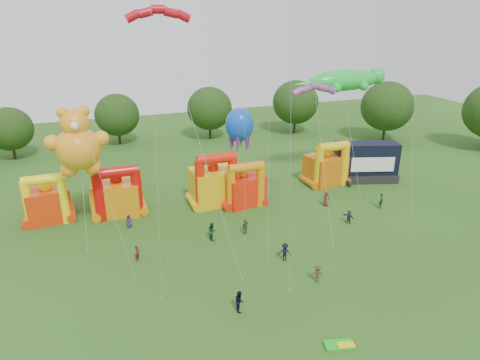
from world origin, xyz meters
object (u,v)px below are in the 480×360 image
object	(u,v)px
bouncy_castle_2	(214,184)
octopus_kite	(238,155)
stage_trailer	(366,162)
spectator_0	(129,221)
gecko_kite	(347,103)
bouncy_castle_0	(47,202)
teddy_bear_kite	(79,153)
spectator_4	(245,226)

from	to	relation	value
bouncy_castle_2	octopus_kite	size ratio (longest dim) A/B	0.63
stage_trailer	spectator_0	xyz separation A→B (m)	(-32.83, -3.35, -1.86)
gecko_kite	octopus_kite	xyz separation A→B (m)	(-14.47, 1.69, -5.98)
bouncy_castle_0	octopus_kite	world-z (taller)	octopus_kite
bouncy_castle_2	stage_trailer	xyz separation A→B (m)	(22.21, 0.46, 0.04)
stage_trailer	teddy_bear_kite	xyz separation A→B (m)	(-36.97, -3.01, 6.31)
bouncy_castle_2	octopus_kite	bearing A→B (deg)	32.57
stage_trailer	teddy_bear_kite	size ratio (longest dim) A/B	0.67
gecko_kite	spectator_4	size ratio (longest dim) A/B	9.03
stage_trailer	spectator_4	bearing A→B (deg)	-157.05
bouncy_castle_0	teddy_bear_kite	xyz separation A→B (m)	(4.11, -4.51, 6.69)
stage_trailer	octopus_kite	distance (m)	18.47
bouncy_castle_0	bouncy_castle_2	world-z (taller)	bouncy_castle_2
stage_trailer	gecko_kite	bearing A→B (deg)	173.46
teddy_bear_kite	gecko_kite	xyz separation A→B (m)	(33.26, 3.44, 2.16)
octopus_kite	gecko_kite	bearing A→B (deg)	-6.67
bouncy_castle_2	bouncy_castle_0	bearing A→B (deg)	174.08
stage_trailer	spectator_4	world-z (taller)	stage_trailer
octopus_kite	spectator_4	size ratio (longest dim) A/B	6.40
bouncy_castle_2	spectator_4	size ratio (longest dim) A/B	4.02
teddy_bear_kite	octopus_kite	size ratio (longest dim) A/B	1.26
spectator_0	bouncy_castle_0	bearing A→B (deg)	161.99
bouncy_castle_0	octopus_kite	size ratio (longest dim) A/B	0.54
bouncy_castle_2	spectator_4	bearing A→B (deg)	-84.20
bouncy_castle_0	spectator_4	size ratio (longest dim) A/B	3.47
bouncy_castle_2	teddy_bear_kite	world-z (taller)	teddy_bear_kite
bouncy_castle_0	octopus_kite	bearing A→B (deg)	1.54
bouncy_castle_2	spectator_0	distance (m)	11.16
stage_trailer	spectator_4	xyz separation A→B (m)	(-21.34, -9.04, -1.78)
spectator_0	spectator_4	bearing A→B (deg)	-13.90
stage_trailer	teddy_bear_kite	distance (m)	37.63
spectator_4	bouncy_castle_2	bearing A→B (deg)	-115.53
bouncy_castle_2	teddy_bear_kite	size ratio (longest dim) A/B	0.50
bouncy_castle_0	octopus_kite	distance (m)	23.10
gecko_kite	octopus_kite	size ratio (longest dim) A/B	1.41
stage_trailer	spectator_0	size ratio (longest dim) A/B	5.97
stage_trailer	spectator_4	distance (m)	23.24
bouncy_castle_0	teddy_bear_kite	bearing A→B (deg)	-47.65
stage_trailer	spectator_0	bearing A→B (deg)	-174.17
spectator_4	bouncy_castle_0	bearing A→B (deg)	-59.41
spectator_0	teddy_bear_kite	bearing A→B (deg)	-172.25
octopus_kite	stage_trailer	bearing A→B (deg)	-6.65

